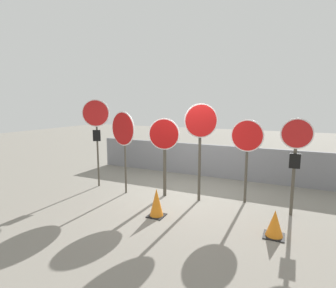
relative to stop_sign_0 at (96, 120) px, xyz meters
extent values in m
plane|color=gray|center=(2.65, 0.18, -2.00)|extent=(40.00, 40.00, 0.00)
cube|color=slate|center=(2.65, 2.50, -1.45)|extent=(8.45, 0.12, 1.11)
cylinder|color=#474238|center=(-0.02, 0.04, -0.71)|extent=(0.05, 0.05, 2.57)
cylinder|color=white|center=(0.00, 0.00, 0.21)|extent=(0.72, 0.39, 0.80)
cylinder|color=red|center=(0.01, -0.02, 0.21)|extent=(0.66, 0.36, 0.74)
cube|color=black|center=(0.00, 0.00, -0.45)|extent=(0.21, 0.12, 0.33)
cylinder|color=#474238|center=(1.09, -0.14, -0.92)|extent=(0.05, 0.05, 2.15)
cylinder|color=white|center=(1.07, -0.19, -0.18)|extent=(0.89, 0.29, 0.93)
cylinder|color=#AD0F0F|center=(1.07, -0.21, -0.18)|extent=(0.84, 0.28, 0.87)
cylinder|color=#474238|center=(2.17, 0.11, -1.01)|extent=(0.09, 0.09, 1.97)
cylinder|color=white|center=(2.19, 0.04, -0.30)|extent=(0.81, 0.21, 0.83)
cylinder|color=#AD0F0F|center=(2.19, 0.03, -0.30)|extent=(0.75, 0.19, 0.77)
cylinder|color=#474238|center=(3.13, 0.16, -0.80)|extent=(0.07, 0.07, 2.40)
cylinder|color=white|center=(3.16, 0.11, 0.07)|extent=(0.72, 0.50, 0.85)
cylinder|color=red|center=(3.17, 0.10, 0.07)|extent=(0.67, 0.46, 0.79)
cylinder|color=#474238|center=(4.23, 0.52, -0.97)|extent=(0.07, 0.07, 2.06)
cylinder|color=white|center=(4.23, 0.46, -0.29)|extent=(0.79, 0.06, 0.79)
cylinder|color=red|center=(4.23, 0.45, -0.29)|extent=(0.73, 0.05, 0.73)
cylinder|color=#474238|center=(5.29, 0.17, -0.92)|extent=(0.07, 0.07, 2.16)
cylinder|color=white|center=(5.30, 0.11, -0.15)|extent=(0.66, 0.07, 0.66)
cylinder|color=red|center=(5.30, 0.09, -0.15)|extent=(0.60, 0.07, 0.60)
cube|color=black|center=(5.30, 0.11, -0.75)|extent=(0.22, 0.04, 0.33)
cube|color=black|center=(2.58, -1.16, -1.99)|extent=(0.36, 0.36, 0.02)
cone|color=orange|center=(2.58, -1.16, -1.67)|extent=(0.30, 0.30, 0.61)
cube|color=black|center=(5.01, -1.04, -1.99)|extent=(0.38, 0.38, 0.02)
cone|color=orange|center=(5.01, -1.04, -1.73)|extent=(0.32, 0.32, 0.50)
camera|label=1|loc=(5.15, -6.06, 0.47)|focal=28.00mm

